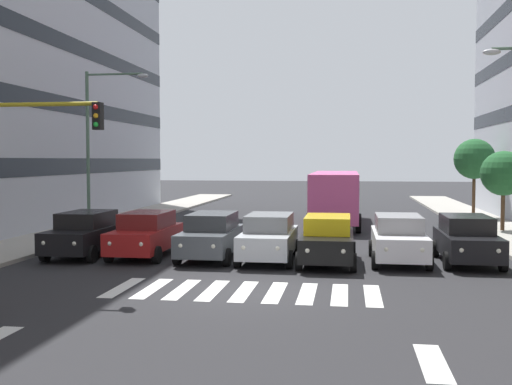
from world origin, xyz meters
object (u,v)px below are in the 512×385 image
Objects in this scene: street_tree_2 at (504,174)px; car_4 at (211,235)px; bus_behind_traffic at (335,193)px; car_2 at (328,239)px; car_5 at (146,234)px; car_0 at (467,239)px; street_tree_3 at (474,159)px; car_3 at (269,237)px; car_6 at (86,233)px; car_1 at (399,238)px; street_lamp_right at (97,135)px.

car_4 is at bearing 38.01° from street_tree_2.
car_4 is 13.48m from bus_behind_traffic.
car_2 is 0.42× the size of bus_behind_traffic.
street_tree_2 reaches higher than car_5.
car_0 is 17.44m from street_tree_3.
car_5 is at bearing 0.91° from car_0.
car_6 is at bearing -0.90° from car_3.
car_3 is at bearing -8.80° from car_2.
car_2 is 2.19m from car_3.
car_6 is (11.88, 0.20, 0.00)m from car_1.
car_4 is (6.90, 0.15, 0.00)m from car_1.
car_3 is 2.21m from car_4.
street_tree_3 is at bearing -89.75° from street_tree_2.
street_lamp_right is at bearing 12.48° from street_tree_2.
car_3 is at bearing 3.75° from car_1.
car_0 is 1.00× the size of car_4.
bus_behind_traffic is at bearing -108.96° from car_4.
car_1 is 12.86m from bus_behind_traffic.
car_0 is at bearing 78.21° from street_tree_3.
bus_behind_traffic is (4.94, -12.39, 0.97)m from car_0.
car_6 is 0.91× the size of street_tree_3.
car_6 is at bearing 0.94° from car_1.
car_1 and car_5 have the same top height.
car_5 is 23.16m from street_tree_3.
street_tree_3 is (-5.92, -17.02, 2.88)m from car_1.
car_0 is at bearing -179.09° from car_5.
street_tree_2 is at bearing 162.56° from bus_behind_traffic.
street_tree_3 is at bearing -115.59° from car_2.
car_0 and car_1 have the same top height.
car_2 and car_3 have the same top height.
car_4 is at bearing 140.45° from street_lamp_right.
bus_behind_traffic is at bearing -17.44° from street_tree_2.
car_0 is 7.12m from car_3.
bus_behind_traffic is 2.15× the size of street_tree_3.
car_5 is (11.91, 0.19, 0.00)m from car_0.
street_lamp_right is at bearing -28.75° from car_2.
car_5 is 2.38m from car_6.
car_6 is 1.10× the size of street_tree_2.
bus_behind_traffic is (-4.37, -12.72, 0.97)m from car_4.
street_tree_3 is at bearing -149.76° from street_lamp_right.
car_5 is 14.41m from bus_behind_traffic.
bus_behind_traffic is 1.34× the size of street_lamp_right.
street_tree_2 is 0.83× the size of street_tree_3.
car_2 is 0.57× the size of street_lamp_right.
car_1 is at bearing 158.14° from street_lamp_right.
car_0 is at bearing 69.96° from street_tree_2.
car_4 is 21.63m from street_tree_3.
car_5 is at bearing 0.05° from car_1.
street_lamp_right is at bearing -18.29° from car_0.
car_1 is 1.00× the size of car_4.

